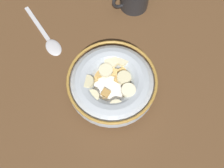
# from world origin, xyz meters

# --- Properties ---
(ground_plane) EXTENTS (1.09, 1.09, 0.02)m
(ground_plane) POSITION_xyz_m (0.00, 0.00, -0.01)
(ground_plane) COLOR brown
(cereal_bowl) EXTENTS (0.18, 0.18, 0.06)m
(cereal_bowl) POSITION_xyz_m (0.00, -0.00, 0.03)
(cereal_bowl) COLOR #B2BCC6
(cereal_bowl) RESTS_ON ground_plane
(spoon) EXTENTS (0.04, 0.17, 0.01)m
(spoon) POSITION_xyz_m (0.07, -0.18, 0.00)
(spoon) COLOR silver
(spoon) RESTS_ON ground_plane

